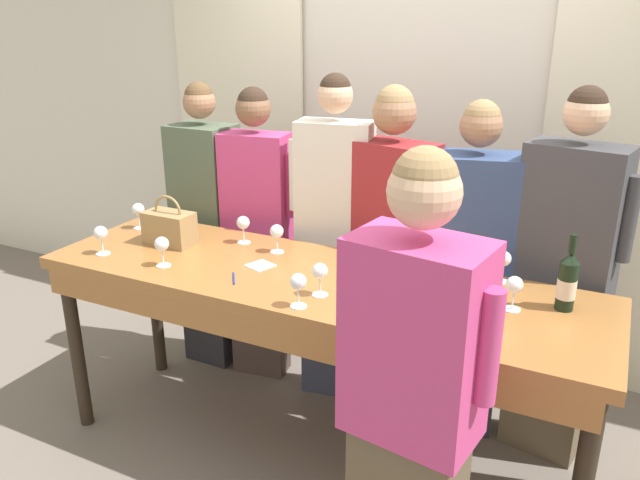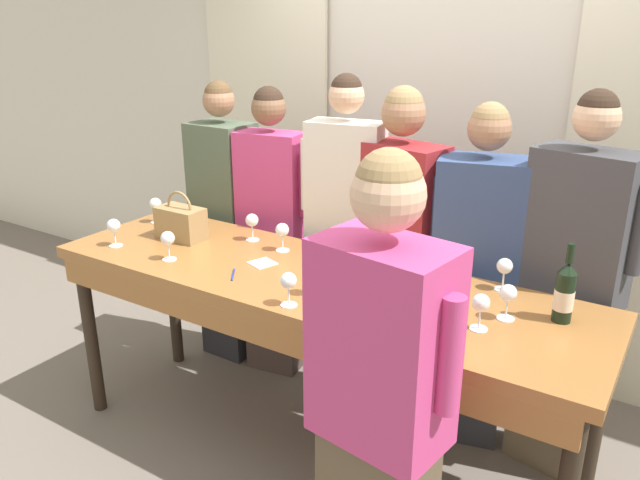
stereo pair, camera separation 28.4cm
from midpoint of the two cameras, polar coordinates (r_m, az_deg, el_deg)
The scene contains 26 objects.
ground_plane at distance 3.35m, azimuth 1.82°, elevation -19.05°, with size 18.00×18.00×0.00m, color #70665B.
wall_back at distance 3.96m, azimuth 12.71°, elevation 9.18°, with size 12.00×0.06×2.80m.
curtain_panel_left at distance 4.49m, azimuth -3.06°, elevation 10.14°, with size 0.99×0.03×2.69m.
tasting_bar at distance 2.86m, azimuth 1.78°, elevation -5.29°, with size 2.62×0.77×0.99m.
wine_bottle at distance 2.62m, azimuth 24.42°, elevation -4.50°, with size 0.08×0.08×0.32m.
handbag at distance 3.32m, azimuth -10.25°, elevation 1.56°, with size 0.25×0.14×0.26m.
wine_glass_front_left at distance 2.83m, azimuth 7.19°, elevation -1.26°, with size 0.07×0.07×0.15m.
wine_glass_front_mid at distance 2.81m, azimuth 19.34°, elevation -2.45°, with size 0.07×0.07×0.15m.
wine_glass_front_right at distance 2.51m, azimuth 0.33°, elevation -3.95°, with size 0.07×0.07×0.15m.
wine_glass_center_left at distance 2.61m, azimuth 2.48°, elevation -3.05°, with size 0.07×0.07×0.15m.
wine_glass_center_mid at distance 3.61m, azimuth -12.66°, elevation 3.10°, with size 0.07×0.07×0.15m.
wine_glass_center_right at distance 3.10m, azimuth -0.86°, elevation 0.77°, with size 0.07×0.07×0.15m.
wine_glass_back_left at distance 2.56m, azimuth 19.92°, elevation -4.80°, with size 0.07×0.07×0.15m.
wine_glass_back_mid at distance 3.25m, azimuth -3.76°, elevation 1.66°, with size 0.07×0.07×0.15m.
wine_glass_back_right at distance 3.29m, azimuth -16.03°, elevation 1.13°, with size 0.07×0.07×0.15m.
wine_glass_near_host at distance 3.04m, azimuth -11.18°, elevation -0.02°, with size 0.07×0.07×0.15m.
wine_glass_by_bottle at distance 2.44m, azimuth 17.77°, elevation -5.70°, with size 0.07×0.07×0.15m.
napkin at distance 2.97m, azimuth -2.56°, elevation -2.18°, with size 0.14×0.14×0.00m.
pen at distance 2.85m, azimuth -5.14°, elevation -3.22°, with size 0.08×0.11×0.01m.
guest_olive_jacket at distance 3.87m, azimuth -6.58°, elevation 1.50°, with size 0.47×0.28×1.75m.
guest_pink_top at distance 3.66m, azimuth -2.19°, elevation 0.82°, with size 0.49×0.26×1.74m.
guest_cream_sweater at distance 3.41m, azimuth 4.63°, elevation -0.01°, with size 0.51×0.26×1.84m.
guest_striped_shirt at distance 3.29m, azimuth 9.53°, elevation -1.45°, with size 0.57×0.32×1.79m.
guest_navy_coat at distance 3.18m, azimuth 16.53°, elevation -3.59°, with size 0.53×0.36×1.75m.
guest_beige_cap at distance 3.09m, azimuth 24.41°, elevation -4.37°, with size 0.55×0.32×1.83m.
host_pouring at distance 2.08m, azimuth 9.52°, elevation -15.65°, with size 0.53×0.32×1.77m.
Camera 2 is at (1.43, -2.18, 2.12)m, focal length 35.00 mm.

